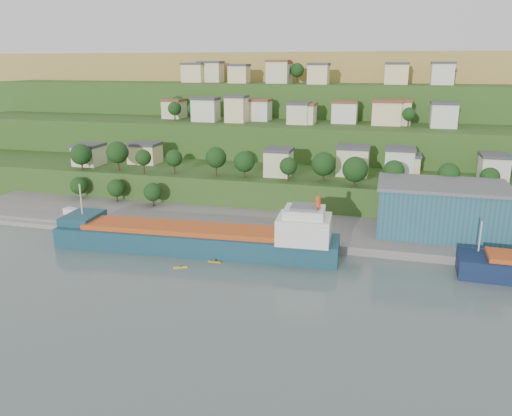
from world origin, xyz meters
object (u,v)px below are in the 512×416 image
(caravan, at_px, (73,213))
(kayak_orange, at_px, (214,261))
(warehouse, at_px, (441,208))
(cargo_ship_near, at_px, (204,240))

(caravan, bearing_deg, kayak_orange, -4.02)
(caravan, relative_size, kayak_orange, 1.80)
(kayak_orange, bearing_deg, warehouse, 29.96)
(kayak_orange, bearing_deg, caravan, 159.87)
(cargo_ship_near, bearing_deg, caravan, 160.62)
(cargo_ship_near, xyz_separation_m, warehouse, (54.22, 22.55, 5.66))
(cargo_ship_near, xyz_separation_m, kayak_orange, (4.70, -5.64, -2.55))
(warehouse, distance_m, caravan, 98.98)
(warehouse, relative_size, caravan, 5.70)
(cargo_ship_near, height_order, caravan, cargo_ship_near)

